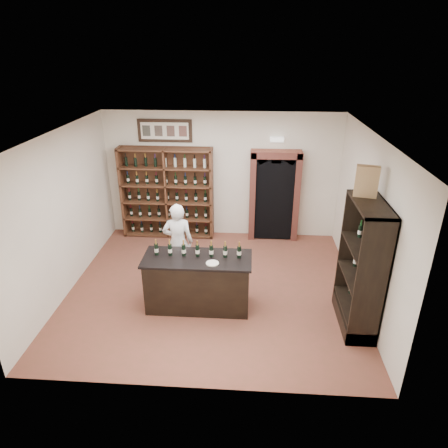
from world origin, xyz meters
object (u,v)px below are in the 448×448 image
at_px(wine_crate, 367,181).
at_px(side_cabinet, 360,285).
at_px(shopkeeper, 178,243).
at_px(wine_shelf, 167,193).
at_px(tasting_counter, 198,283).
at_px(counter_bottle_0, 156,249).

bearing_deg(wine_crate, side_cabinet, -61.66).
distance_m(shopkeeper, wine_crate, 3.67).
relative_size(wine_shelf, tasting_counter, 1.17).
height_order(wine_shelf, counter_bottle_0, wine_shelf).
bearing_deg(side_cabinet, wine_crate, 104.53).
distance_m(tasting_counter, shopkeeper, 1.09).
bearing_deg(tasting_counter, counter_bottle_0, 175.26).
relative_size(wine_shelf, side_cabinet, 1.00).
xyz_separation_m(wine_shelf, wine_crate, (3.75, -2.95, 1.34)).
bearing_deg(tasting_counter, side_cabinet, -6.28).
xyz_separation_m(tasting_counter, wine_crate, (2.65, -0.02, 1.95)).
distance_m(counter_bottle_0, shopkeeper, 0.93).
relative_size(tasting_counter, wine_crate, 3.85).
xyz_separation_m(wine_shelf, tasting_counter, (1.10, -2.93, -0.61)).
bearing_deg(wine_crate, tasting_counter, -166.54).
distance_m(counter_bottle_0, wine_crate, 3.63).
xyz_separation_m(counter_bottle_0, wine_crate, (3.37, -0.08, 1.34)).
height_order(tasting_counter, shopkeeper, shopkeeper).
relative_size(side_cabinet, shopkeeper, 1.36).
height_order(tasting_counter, counter_bottle_0, counter_bottle_0).
bearing_deg(wine_shelf, side_cabinet, -40.21).
bearing_deg(wine_crate, shopkeeper, 177.43).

